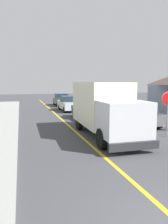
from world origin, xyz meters
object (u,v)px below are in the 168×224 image
at_px(box_truck, 104,107).
at_px(parked_van_across, 140,115).
at_px(parked_car_mid, 69,104).
at_px(stop_sign, 168,106).
at_px(parked_car_far, 61,100).
at_px(parked_car_near, 87,110).

height_order(box_truck, parked_van_across, box_truck).
bearing_deg(parked_van_across, parked_car_mid, 108.54).
height_order(parked_car_mid, stop_sign, stop_sign).
distance_m(parked_car_mid, parked_car_far, 5.86).
distance_m(parked_car_near, parked_car_mid, 5.99).
bearing_deg(stop_sign, parked_car_far, 98.11).
bearing_deg(parked_car_far, parked_car_near, -89.19).
xyz_separation_m(box_truck, stop_sign, (3.47, -1.29, 0.09)).
height_order(box_truck, parked_car_near, box_truck).
bearing_deg(box_truck, parked_car_mid, 87.82).
xyz_separation_m(parked_car_far, stop_sign, (2.77, -19.42, 1.06)).
bearing_deg(box_truck, parked_car_near, 82.10).
xyz_separation_m(parked_car_mid, parked_car_far, (0.24, 5.86, 0.00)).
xyz_separation_m(parked_car_far, parked_van_across, (3.09, -15.77, 0.00)).
relative_size(parked_car_near, stop_sign, 1.69).
distance_m(box_truck, parked_car_far, 18.17).
bearing_deg(parked_van_across, parked_car_far, 101.07).
distance_m(parked_car_near, parked_van_across, 4.90).
relative_size(parked_car_far, stop_sign, 1.67).
bearing_deg(parked_van_across, stop_sign, -94.98).
height_order(parked_car_mid, parked_car_far, same).
relative_size(parked_car_mid, parked_van_across, 1.01).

